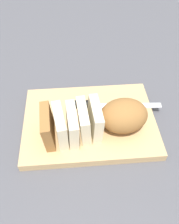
# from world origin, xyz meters

# --- Properties ---
(ground_plane) EXTENTS (3.00, 3.00, 0.00)m
(ground_plane) POSITION_xyz_m (0.00, 0.00, 0.00)
(ground_plane) COLOR #4C4C51
(cutting_board) EXTENTS (0.38, 0.28, 0.02)m
(cutting_board) POSITION_xyz_m (0.00, 0.00, 0.01)
(cutting_board) COLOR tan
(cutting_board) RESTS_ON ground_plane
(bread_loaf) EXTENTS (0.29, 0.13, 0.09)m
(bread_loaf) POSITION_xyz_m (-0.02, 0.04, 0.07)
(bread_loaf) COLOR #996633
(bread_loaf) RESTS_ON cutting_board
(bread_knife) EXTENTS (0.26, 0.04, 0.02)m
(bread_knife) POSITION_xyz_m (-0.02, -0.05, 0.03)
(bread_knife) COLOR silver
(bread_knife) RESTS_ON cutting_board
(crumb_near_knife) EXTENTS (0.01, 0.01, 0.01)m
(crumb_near_knife) POSITION_xyz_m (-0.08, -0.03, 0.03)
(crumb_near_knife) COLOR #996633
(crumb_near_knife) RESTS_ON cutting_board
(crumb_near_loaf) EXTENTS (0.00, 0.00, 0.00)m
(crumb_near_loaf) POSITION_xyz_m (-0.08, -0.00, 0.03)
(crumb_near_loaf) COLOR #996633
(crumb_near_loaf) RESTS_ON cutting_board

